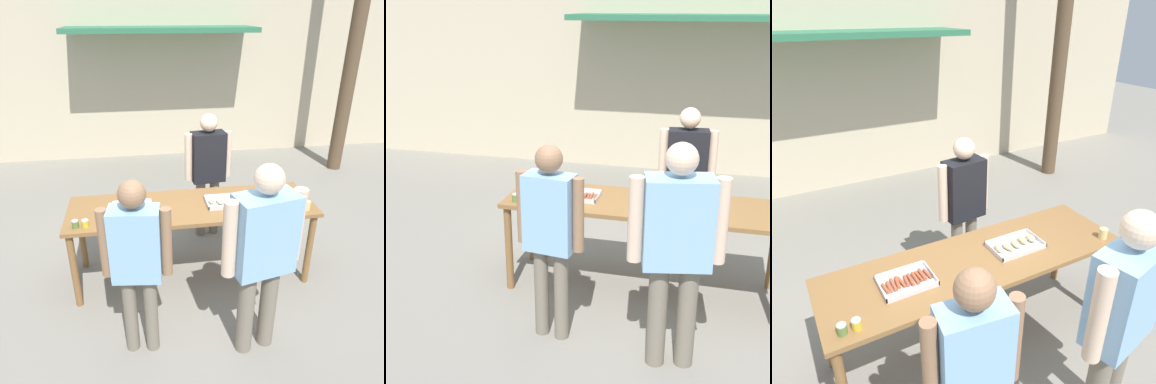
# 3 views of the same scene
# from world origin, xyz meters

# --- Properties ---
(ground_plane) EXTENTS (24.00, 24.00, 0.00)m
(ground_plane) POSITION_xyz_m (0.00, 0.00, 0.00)
(ground_plane) COLOR gray
(building_facade_back) EXTENTS (12.00, 1.11, 4.50)m
(building_facade_back) POSITION_xyz_m (0.00, 3.98, 2.26)
(building_facade_back) COLOR beige
(building_facade_back) RESTS_ON ground
(serving_table) EXTENTS (2.53, 0.77, 0.88)m
(serving_table) POSITION_xyz_m (0.00, 0.00, 0.78)
(serving_table) COLOR brown
(serving_table) RESTS_ON ground
(food_tray_sausages) EXTENTS (0.40, 0.30, 0.04)m
(food_tray_sausages) POSITION_xyz_m (-0.61, -0.01, 0.89)
(food_tray_sausages) COLOR silver
(food_tray_sausages) RESTS_ON serving_table
(food_tray_buns) EXTENTS (0.45, 0.29, 0.06)m
(food_tray_buns) POSITION_xyz_m (0.37, -0.01, 0.90)
(food_tray_buns) COLOR silver
(food_tray_buns) RESTS_ON serving_table
(condiment_jar_mustard) EXTENTS (0.06, 0.06, 0.07)m
(condiment_jar_mustard) POSITION_xyz_m (-1.13, -0.27, 0.91)
(condiment_jar_mustard) COLOR #567A38
(condiment_jar_mustard) RESTS_ON serving_table
(condiment_jar_ketchup) EXTENTS (0.06, 0.06, 0.07)m
(condiment_jar_ketchup) POSITION_xyz_m (-1.04, -0.28, 0.91)
(condiment_jar_ketchup) COLOR gold
(condiment_jar_ketchup) RESTS_ON serving_table
(beer_cup) EXTENTS (0.07, 0.07, 0.09)m
(beer_cup) POSITION_xyz_m (1.13, -0.27, 0.92)
(beer_cup) COLOR #DBC67A
(beer_cup) RESTS_ON serving_table
(person_server_behind_table) EXTENTS (0.58, 0.26, 1.61)m
(person_server_behind_table) POSITION_xyz_m (0.33, 0.82, 0.96)
(person_server_behind_table) COLOR #756B5B
(person_server_behind_table) RESTS_ON ground
(person_customer_holding_hotdog) EXTENTS (0.55, 0.26, 1.61)m
(person_customer_holding_hotdog) POSITION_xyz_m (-0.58, -0.95, 0.97)
(person_customer_holding_hotdog) COLOR #756B5B
(person_customer_holding_hotdog) RESTS_ON ground
(person_customer_with_cup) EXTENTS (0.68, 0.36, 1.73)m
(person_customer_with_cup) POSITION_xyz_m (0.39, -1.07, 1.02)
(person_customer_with_cup) COLOR #756B5B
(person_customer_with_cup) RESTS_ON ground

